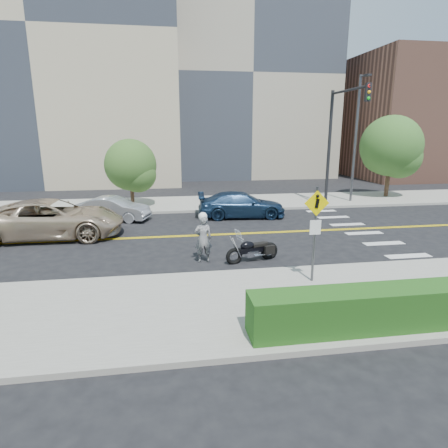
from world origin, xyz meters
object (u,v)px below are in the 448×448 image
motorcyclist (203,238)px  motorcycle (253,245)px  pedestrian_sign (315,225)px  suv (52,219)px  parked_car_silver (114,209)px  parked_car_blue (241,205)px

motorcyclist → motorcycle: bearing=170.2°
pedestrian_sign → suv: size_ratio=0.48×
motorcycle → parked_car_silver: 9.66m
motorcyclist → parked_car_blue: motorcyclist is taller
motorcyclist → parked_car_silver: bearing=-65.2°
motorcyclist → pedestrian_sign: bearing=135.6°
suv → parked_car_blue: 9.73m
motorcycle → suv: 9.46m
suv → parked_car_blue: size_ratio=1.29×
suv → motorcyclist: bearing=-123.6°
motorcyclist → suv: motorcyclist is taller
parked_car_blue → pedestrian_sign: bearing=-174.0°
pedestrian_sign → motorcycle: (-1.35, 2.49, -1.33)m
motorcyclist → motorcycle: 1.87m
pedestrian_sign → suv: 11.99m
pedestrian_sign → motorcyclist: bearing=140.1°
motorcyclist → suv: size_ratio=0.30×
pedestrian_sign → motorcyclist: size_ratio=1.58×
motorcyclist → parked_car_silver: (-4.16, 7.40, -0.31)m
parked_car_silver → parked_car_blue: (7.02, -0.29, 0.07)m
motorcycle → parked_car_silver: size_ratio=0.54×
motorcyclist → parked_car_silver: 8.50m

